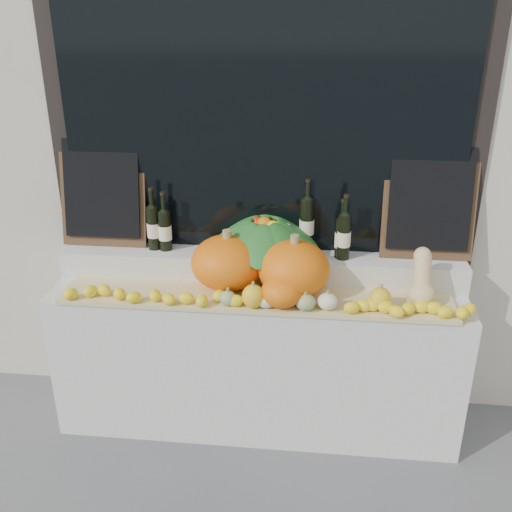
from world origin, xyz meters
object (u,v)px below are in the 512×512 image
pumpkin_right (294,269)px  produce_bowl (264,236)px  wine_bottle_tall (307,224)px  butternut_squash (422,281)px  pumpkin_left (228,262)px

pumpkin_right → produce_bowl: size_ratio=0.58×
wine_bottle_tall → pumpkin_right: bearing=-100.3°
butternut_squash → produce_bowl: bearing=164.3°
pumpkin_right → produce_bowl: 0.30m
produce_bowl → wine_bottle_tall: bearing=20.8°
butternut_squash → pumpkin_left: bearing=175.8°
pumpkin_right → produce_bowl: (-0.18, 0.22, 0.09)m
pumpkin_left → wine_bottle_tall: 0.51m
pumpkin_left → pumpkin_right: pumpkin_right is taller
wine_bottle_tall → butternut_squash: bearing=-28.1°
pumpkin_right → wine_bottle_tall: bearing=79.7°
pumpkin_left → wine_bottle_tall: bearing=30.7°
pumpkin_left → butternut_squash: 1.03m
pumpkin_left → produce_bowl: produce_bowl is taller
produce_bowl → wine_bottle_tall: wine_bottle_tall is taller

